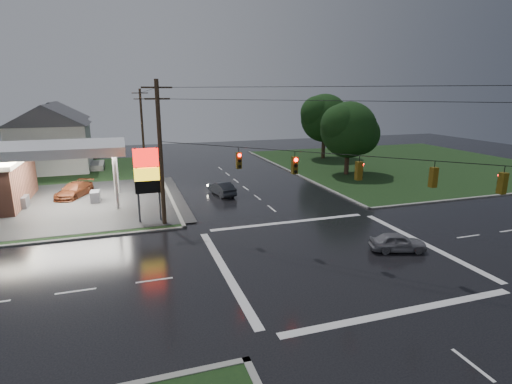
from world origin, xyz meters
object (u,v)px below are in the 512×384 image
object	(u,v)px
tree_ne_near	(350,130)
tree_ne_far	(325,118)
car_pump	(74,190)
house_near	(51,137)
house_far	(56,129)
car_north	(222,188)
utility_pole_nw	(160,152)
pylon_sign	(147,173)
utility_pole_n	(142,125)
car_crossing	(398,242)

from	to	relation	value
tree_ne_near	tree_ne_far	world-z (taller)	tree_ne_far
tree_ne_far	car_pump	distance (m)	37.10
house_near	tree_ne_near	size ratio (longest dim) A/B	1.23
house_far	car_pump	bearing A→B (deg)	-79.85
car_north	car_pump	bearing A→B (deg)	-24.72
tree_ne_near	car_north	distance (m)	18.56
utility_pole_nw	car_pump	size ratio (longest dim) A/B	2.24
pylon_sign	car_north	xyz separation A→B (m)	(7.41, 6.60, -3.34)
pylon_sign	utility_pole_n	distance (m)	27.56
house_near	car_crossing	xyz separation A→B (m)	(25.37, -36.64, -3.80)
tree_ne_near	car_north	size ratio (longest dim) A/B	2.19
house_near	house_far	size ratio (longest dim) A/B	1.00
utility_pole_n	car_north	xyz separation A→B (m)	(6.41, -20.90, -4.79)
utility_pole_nw	car_crossing	size ratio (longest dim) A/B	3.08
utility_pole_n	car_crossing	size ratio (longest dim) A/B	2.94
house_far	pylon_sign	bearing A→B (deg)	-73.02
utility_pole_nw	tree_ne_far	xyz separation A→B (m)	(26.65, 24.49, 0.46)
pylon_sign	tree_ne_far	size ratio (longest dim) A/B	0.61
utility_pole_nw	tree_ne_near	distance (m)	26.74
utility_pole_nw	house_far	world-z (taller)	utility_pole_nw
pylon_sign	house_far	size ratio (longest dim) A/B	0.54
tree_ne_near	pylon_sign	bearing A→B (deg)	-154.99
utility_pole_n	tree_ne_far	bearing A→B (deg)	-8.55
car_pump	tree_ne_near	bearing A→B (deg)	27.14
tree_ne_far	car_north	xyz separation A→B (m)	(-20.24, -16.89, -5.50)
utility_pole_nw	tree_ne_near	world-z (taller)	utility_pole_nw
house_near	tree_ne_far	xyz separation A→B (m)	(38.10, -2.01, 1.77)
house_near	car_north	size ratio (longest dim) A/B	2.70
house_near	car_north	xyz separation A→B (m)	(17.86, -18.90, -3.73)
pylon_sign	utility_pole_n	xyz separation A→B (m)	(1.00, 27.50, 1.46)
utility_pole_nw	car_north	bearing A→B (deg)	49.84
house_near	car_crossing	bearing A→B (deg)	-55.31
utility_pole_n	house_far	bearing A→B (deg)	141.23
tree_ne_far	car_north	distance (m)	26.93
house_near	tree_ne_far	size ratio (longest dim) A/B	1.13
utility_pole_nw	car_north	size ratio (longest dim) A/B	2.68
car_north	house_near	bearing A→B (deg)	-56.74
utility_pole_n	house_far	world-z (taller)	utility_pole_n
pylon_sign	car_north	bearing A→B (deg)	41.68
pylon_sign	car_pump	xyz separation A→B (m)	(-6.57, 10.24, -3.30)
car_north	house_far	bearing A→B (deg)	-68.73
car_north	car_pump	size ratio (longest dim) A/B	0.83
pylon_sign	car_crossing	world-z (taller)	pylon_sign
house_near	car_pump	world-z (taller)	house_near
house_near	car_pump	size ratio (longest dim) A/B	2.25
pylon_sign	tree_ne_far	distance (m)	36.35
car_north	car_crossing	distance (m)	19.26
tree_ne_far	car_crossing	world-z (taller)	tree_ne_far
pylon_sign	tree_ne_near	world-z (taller)	tree_ne_near
pylon_sign	tree_ne_near	size ratio (longest dim) A/B	0.67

